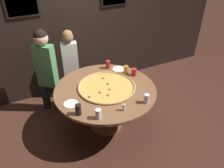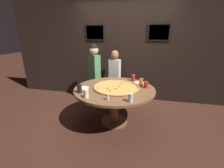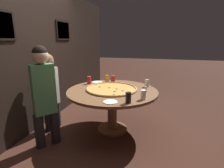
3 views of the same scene
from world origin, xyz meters
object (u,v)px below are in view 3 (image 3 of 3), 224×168
Objects in this scene: white_plate_far_back at (97,82)px; diner_far_right at (50,88)px; diner_centre_back at (44,91)px; drink_cup_centre_back at (128,98)px; drink_cup_near_right at (143,95)px; drink_cup_by_shaker at (147,83)px; white_plate_near_front at (110,102)px; dining_table at (112,98)px; giant_pizza at (112,89)px; condiment_shaker at (146,89)px; drink_cup_far_left at (107,79)px; drink_cup_front_edge at (113,79)px; drink_cup_beside_pizza at (89,80)px.

white_plate_far_back is 0.16× the size of diner_far_right.
diner_centre_back reaches higher than diner_far_right.
drink_cup_near_right is at bearing -42.46° from drink_cup_centre_back.
drink_cup_by_shaker is 0.09× the size of diner_centre_back.
white_plate_near_front is 0.94× the size of white_plate_far_back.
diner_centre_back is at bearing 129.28° from dining_table.
drink_cup_centre_back is at bearing -83.01° from white_plate_near_front.
giant_pizza is 8.95× the size of condiment_shaker.
dining_table is 10.37× the size of drink_cup_far_left.
drink_cup_centre_back reaches higher than condiment_shaker.
dining_table is 0.63m from drink_cup_front_edge.
drink_cup_front_edge is 0.58× the size of white_plate_far_back.
drink_cup_front_edge is 0.90m from condiment_shaker.
diner_centre_back reaches higher than condiment_shaker.
drink_cup_near_right reaches higher than condiment_shaker.
white_plate_near_front reaches higher than dining_table.
drink_cup_front_edge is at bearing -46.13° from drink_cup_far_left.
giant_pizza is 0.68m from drink_cup_near_right.
drink_cup_far_left is at bearing 19.25° from white_plate_near_front.
diner_centre_back reaches higher than dining_table.
white_plate_near_front is at bearing -167.39° from dining_table.
giant_pizza is at bearing 170.57° from diner_centre_back.
drink_cup_by_shaker is 0.98m from white_plate_far_back.
white_plate_near_front is at bearing -166.78° from drink_cup_front_edge.
drink_cup_far_left is 1.11m from white_plate_near_front.
condiment_shaker is (0.01, -0.55, 0.19)m from dining_table.
drink_cup_centre_back is at bearing -145.68° from dining_table.
condiment_shaker is at bearing -92.01° from giant_pizza.
diner_centre_back is (-1.16, 0.59, 0.03)m from drink_cup_far_left.
drink_cup_far_left is at bearing -167.63° from diner_centre_back.
condiment_shaker is (-0.43, -0.98, 0.05)m from white_plate_far_back.
drink_cup_beside_pizza reaches higher than drink_cup_by_shaker.
white_plate_near_front is (-0.57, -0.13, 0.14)m from dining_table.
drink_cup_near_right is at bearing -143.15° from drink_cup_front_edge.
giant_pizza is 4.37× the size of white_plate_near_front.
diner_far_right is (0.35, 1.18, 0.01)m from white_plate_near_front.
drink_cup_far_left is 1.07× the size of drink_cup_near_right.
diner_far_right is at bearing 130.68° from drink_cup_far_left.
drink_cup_by_shaker is at bearing -11.19° from drink_cup_centre_back.
dining_table is at bearing 112.95° from diner_far_right.
drink_cup_front_edge is (1.11, 0.51, -0.01)m from drink_cup_centre_back.
white_plate_far_back is at bearing 28.77° from white_plate_near_front.
dining_table is 1.08m from diner_far_right.
white_plate_near_front is (-0.23, 0.42, -0.06)m from drink_cup_near_right.
drink_cup_far_left reaches higher than drink_cup_by_shaker.
drink_cup_beside_pizza reaches higher than white_plate_near_front.
drink_cup_by_shaker is 0.67× the size of white_plate_near_front.
giant_pizza is 5.94× the size of drink_cup_far_left.
drink_cup_centre_back reaches higher than drink_cup_near_right.
giant_pizza is 7.06× the size of drink_cup_front_edge.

